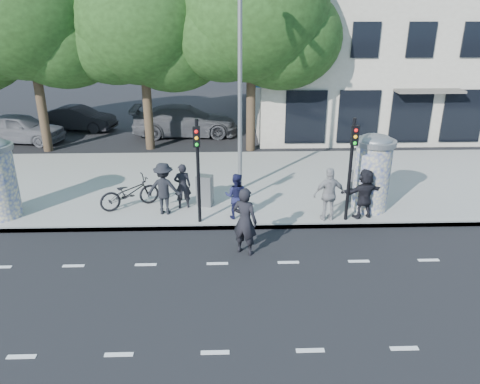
{
  "coord_description": "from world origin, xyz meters",
  "views": [
    {
      "loc": [
        0.27,
        -10.0,
        6.78
      ],
      "look_at": [
        0.7,
        3.5,
        1.31
      ],
      "focal_mm": 35.0,
      "sensor_mm": 36.0,
      "label": 1
    }
  ],
  "objects_px": {
    "ped_b": "(183,186)",
    "cabinet_right": "(356,186)",
    "ped_e": "(329,194)",
    "car_right": "(185,121)",
    "traffic_pole_near": "(198,161)",
    "car_left": "(21,128)",
    "ped_d": "(164,189)",
    "cabinet_left": "(205,191)",
    "traffic_pole_far": "(351,160)",
    "street_lamp": "(240,65)",
    "car_mid": "(79,118)",
    "ped_f": "(364,194)",
    "man_road": "(245,221)",
    "ad_column_right": "(372,171)",
    "bicycle": "(130,193)",
    "ped_c": "(236,196)"
  },
  "relations": [
    {
      "from": "ad_column_right",
      "to": "man_road",
      "type": "relative_size",
      "value": 1.3
    },
    {
      "from": "cabinet_right",
      "to": "street_lamp",
      "type": "bearing_deg",
      "value": 177.25
    },
    {
      "from": "traffic_pole_far",
      "to": "cabinet_right",
      "type": "bearing_deg",
      "value": 65.68
    },
    {
      "from": "traffic_pole_far",
      "to": "cabinet_right",
      "type": "height_order",
      "value": "traffic_pole_far"
    },
    {
      "from": "car_right",
      "to": "bicycle",
      "type": "bearing_deg",
      "value": 172.86
    },
    {
      "from": "ped_b",
      "to": "man_road",
      "type": "relative_size",
      "value": 0.79
    },
    {
      "from": "traffic_pole_near",
      "to": "man_road",
      "type": "distance_m",
      "value": 2.57
    },
    {
      "from": "street_lamp",
      "to": "car_mid",
      "type": "relative_size",
      "value": 1.94
    },
    {
      "from": "ped_e",
      "to": "cabinet_right",
      "type": "bearing_deg",
      "value": -138.47
    },
    {
      "from": "ped_d",
      "to": "traffic_pole_far",
      "type": "bearing_deg",
      "value": 179.45
    },
    {
      "from": "traffic_pole_far",
      "to": "cabinet_left",
      "type": "xyz_separation_m",
      "value": [
        -4.68,
        1.38,
        -1.53
      ]
    },
    {
      "from": "ped_f",
      "to": "ped_d",
      "type": "bearing_deg",
      "value": -19.53
    },
    {
      "from": "traffic_pole_far",
      "to": "cabinet_left",
      "type": "height_order",
      "value": "traffic_pole_far"
    },
    {
      "from": "street_lamp",
      "to": "ped_b",
      "type": "height_order",
      "value": "street_lamp"
    },
    {
      "from": "ped_d",
      "to": "ped_e",
      "type": "distance_m",
      "value": 5.45
    },
    {
      "from": "ped_b",
      "to": "cabinet_right",
      "type": "distance_m",
      "value": 6.17
    },
    {
      "from": "cabinet_left",
      "to": "traffic_pole_far",
      "type": "bearing_deg",
      "value": 0.2
    },
    {
      "from": "man_road",
      "to": "cabinet_left",
      "type": "bearing_deg",
      "value": -40.53
    },
    {
      "from": "ped_d",
      "to": "ped_f",
      "type": "bearing_deg",
      "value": -177.95
    },
    {
      "from": "car_mid",
      "to": "traffic_pole_near",
      "type": "bearing_deg",
      "value": -138.47
    },
    {
      "from": "traffic_pole_near",
      "to": "car_left",
      "type": "bearing_deg",
      "value": 133.54
    },
    {
      "from": "ad_column_right",
      "to": "car_left",
      "type": "xyz_separation_m",
      "value": [
        -15.56,
        9.36,
        -0.78
      ]
    },
    {
      "from": "street_lamp",
      "to": "ped_e",
      "type": "xyz_separation_m",
      "value": [
        2.8,
        -2.78,
        -3.75
      ]
    },
    {
      "from": "car_left",
      "to": "cabinet_left",
      "type": "bearing_deg",
      "value": -120.89
    },
    {
      "from": "traffic_pole_far",
      "to": "car_right",
      "type": "bearing_deg",
      "value": 118.36
    },
    {
      "from": "ad_column_right",
      "to": "ped_c",
      "type": "bearing_deg",
      "value": -172.65
    },
    {
      "from": "ped_e",
      "to": "bicycle",
      "type": "xyz_separation_m",
      "value": [
        -6.67,
        1.22,
        -0.35
      ]
    },
    {
      "from": "ped_d",
      "to": "ped_e",
      "type": "relative_size",
      "value": 1.0
    },
    {
      "from": "ad_column_right",
      "to": "ped_d",
      "type": "xyz_separation_m",
      "value": [
        -7.0,
        -0.15,
        -0.49
      ]
    },
    {
      "from": "cabinet_right",
      "to": "ped_d",
      "type": "bearing_deg",
      "value": -158.85
    },
    {
      "from": "car_mid",
      "to": "traffic_pole_far",
      "type": "bearing_deg",
      "value": -124.94
    },
    {
      "from": "ad_column_right",
      "to": "traffic_pole_near",
      "type": "distance_m",
      "value": 5.91
    },
    {
      "from": "traffic_pole_far",
      "to": "cabinet_left",
      "type": "distance_m",
      "value": 5.11
    },
    {
      "from": "ped_b",
      "to": "ped_d",
      "type": "relative_size",
      "value": 0.89
    },
    {
      "from": "ped_e",
      "to": "man_road",
      "type": "relative_size",
      "value": 0.88
    },
    {
      "from": "ped_b",
      "to": "cabinet_right",
      "type": "bearing_deg",
      "value": 175.77
    },
    {
      "from": "man_road",
      "to": "bicycle",
      "type": "bearing_deg",
      "value": -10.76
    },
    {
      "from": "street_lamp",
      "to": "cabinet_right",
      "type": "height_order",
      "value": "street_lamp"
    },
    {
      "from": "car_left",
      "to": "traffic_pole_near",
      "type": "bearing_deg",
      "value": -125.39
    },
    {
      "from": "ped_b",
      "to": "car_mid",
      "type": "xyz_separation_m",
      "value": [
        -6.86,
        11.53,
        -0.27
      ]
    },
    {
      "from": "ad_column_right",
      "to": "car_right",
      "type": "bearing_deg",
      "value": 124.3
    },
    {
      "from": "traffic_pole_near",
      "to": "car_right",
      "type": "xyz_separation_m",
      "value": [
        -1.33,
        11.36,
        -1.41
      ]
    },
    {
      "from": "ped_e",
      "to": "ped_d",
      "type": "bearing_deg",
      "value": -15.23
    },
    {
      "from": "ped_b",
      "to": "bicycle",
      "type": "distance_m",
      "value": 1.87
    },
    {
      "from": "ped_e",
      "to": "car_right",
      "type": "bearing_deg",
      "value": -71.77
    },
    {
      "from": "car_left",
      "to": "car_right",
      "type": "relative_size",
      "value": 0.78
    },
    {
      "from": "cabinet_left",
      "to": "ped_b",
      "type": "bearing_deg",
      "value": -150.02
    },
    {
      "from": "ped_c",
      "to": "man_road",
      "type": "bearing_deg",
      "value": 107.68
    },
    {
      "from": "ped_f",
      "to": "cabinet_right",
      "type": "xyz_separation_m",
      "value": [
        0.12,
        1.37,
        -0.29
      ]
    },
    {
      "from": "traffic_pole_near",
      "to": "car_left",
      "type": "height_order",
      "value": "traffic_pole_near"
    }
  ]
}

